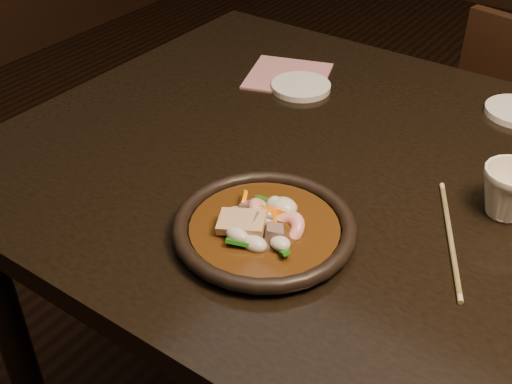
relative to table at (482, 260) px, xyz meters
The scene contains 7 objects.
table is the anchor object (origin of this frame).
plate 0.34m from the table, 138.41° to the right, with size 0.25×0.25×0.03m.
stirfry 0.34m from the table, 138.50° to the right, with size 0.14×0.13×0.05m.
saucer_left 0.48m from the table, 157.11° to the left, with size 0.11×0.11×0.01m, color silver.
tea_cup 0.12m from the table, 72.51° to the left, with size 0.08×0.08×0.08m, color silver.
chopsticks 0.12m from the table, 114.00° to the right, with size 0.12×0.22×0.01m.
napkin 0.54m from the table, 156.05° to the left, with size 0.15×0.15×0.00m, color #AD6A70.
Camera 1 is at (0.14, -0.78, 1.32)m, focal length 45.00 mm.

